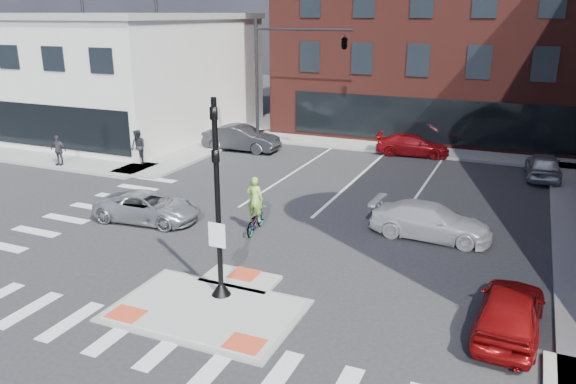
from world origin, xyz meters
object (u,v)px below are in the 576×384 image
at_px(silver_suv, 148,207).
at_px(red_sedan, 510,311).
at_px(cyclist, 255,213).
at_px(pedestrian_a, 138,147).
at_px(bg_car_dark, 241,138).
at_px(bg_car_silver, 543,166).
at_px(pedestrian_b, 58,150).
at_px(white_pickup, 430,221).
at_px(bg_car_red, 413,145).

xyz_separation_m(silver_suv, red_sedan, (14.22, -3.28, 0.08)).
xyz_separation_m(silver_suv, cyclist, (4.62, 0.68, 0.15)).
relative_size(cyclist, pedestrian_a, 1.17).
distance_m(red_sedan, bg_car_dark, 23.05).
bearing_deg(silver_suv, cyclist, -86.93).
distance_m(silver_suv, cyclist, 4.67).
distance_m(cyclist, pedestrian_a, 12.26).
xyz_separation_m(silver_suv, bg_car_silver, (15.05, 13.41, 0.08)).
bearing_deg(pedestrian_b, white_pickup, -12.30).
relative_size(bg_car_silver, pedestrian_b, 2.41).
xyz_separation_m(bg_car_dark, pedestrian_b, (-7.43, -7.71, 0.20)).
bearing_deg(cyclist, red_sedan, 150.16).
bearing_deg(pedestrian_a, bg_car_silver, 30.47).
height_order(red_sedan, bg_car_red, red_sedan).
xyz_separation_m(white_pickup, pedestrian_a, (-16.95, 4.16, 0.45)).
relative_size(red_sedan, pedestrian_a, 2.10).
height_order(silver_suv, white_pickup, white_pickup).
height_order(red_sedan, white_pickup, red_sedan).
height_order(silver_suv, red_sedan, red_sedan).
bearing_deg(bg_car_dark, cyclist, -152.06).
bearing_deg(red_sedan, pedestrian_b, -15.82).
xyz_separation_m(bg_car_silver, cyclist, (-10.43, -12.72, 0.07)).
relative_size(bg_car_silver, pedestrian_a, 2.11).
bearing_deg(cyclist, pedestrian_b, -24.12).
distance_m(silver_suv, red_sedan, 14.60).
height_order(silver_suv, bg_car_silver, bg_car_silver).
distance_m(bg_car_silver, pedestrian_a, 21.89).
bearing_deg(white_pickup, silver_suv, 106.40).
bearing_deg(white_pickup, pedestrian_b, 86.09).
distance_m(bg_car_silver, cyclist, 16.45).
bearing_deg(bg_car_silver, white_pickup, 65.82).
height_order(white_pickup, bg_car_dark, bg_car_dark).
xyz_separation_m(red_sedan, bg_car_dark, (-16.61, 15.99, 0.10)).
height_order(bg_car_dark, cyclist, cyclist).
bearing_deg(white_pickup, red_sedan, -150.73).
xyz_separation_m(cyclist, pedestrian_a, (-10.50, 6.32, 0.35)).
distance_m(red_sedan, white_pickup, 6.89).
height_order(pedestrian_a, pedestrian_b, pedestrian_a).
xyz_separation_m(bg_car_red, cyclist, (-3.13, -15.08, 0.13)).
xyz_separation_m(pedestrian_a, pedestrian_b, (-3.93, -2.00, -0.12)).
distance_m(bg_car_dark, bg_car_red, 10.58).
relative_size(silver_suv, pedestrian_b, 2.59).
height_order(bg_car_silver, pedestrian_b, pedestrian_b).
bearing_deg(white_pickup, pedestrian_a, 78.21).
bearing_deg(bg_car_dark, pedestrian_b, 133.81).
relative_size(bg_car_dark, bg_car_red, 1.11).
height_order(white_pickup, bg_car_silver, bg_car_silver).
distance_m(pedestrian_a, pedestrian_b, 4.41).
bearing_deg(cyclist, bg_car_red, -109.20).
bearing_deg(bg_car_red, pedestrian_b, 116.07).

